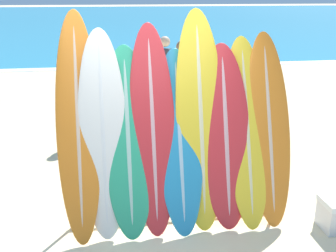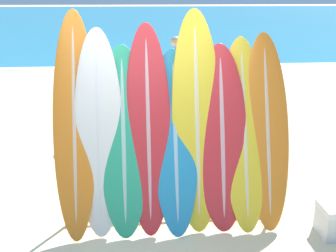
% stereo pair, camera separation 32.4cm
% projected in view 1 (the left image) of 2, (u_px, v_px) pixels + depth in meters
% --- Properties ---
extents(ground_plane, '(160.00, 160.00, 0.00)m').
position_uv_depth(ground_plane, '(157.00, 233.00, 4.53)').
color(ground_plane, beige).
extents(ocean_water, '(120.00, 60.00, 0.01)m').
position_uv_depth(ocean_water, '(112.00, 17.00, 41.68)').
color(ocean_water, teal).
rests_on(ocean_water, ground_plane).
extents(surfboard_rack, '(2.54, 0.04, 0.91)m').
position_uv_depth(surfboard_rack, '(178.00, 183.00, 4.65)').
color(surfboard_rack, slate).
rests_on(surfboard_rack, ground_plane).
extents(surfboard_slot_0, '(0.49, 1.05, 2.47)m').
position_uv_depth(surfboard_slot_0, '(78.00, 125.00, 4.35)').
color(surfboard_slot_0, orange).
rests_on(surfboard_slot_0, ground_plane).
extents(surfboard_slot_1, '(0.54, 0.81, 2.27)m').
position_uv_depth(surfboard_slot_1, '(103.00, 134.00, 4.37)').
color(surfboard_slot_1, silver).
rests_on(surfboard_slot_1, ground_plane).
extents(surfboard_slot_2, '(0.57, 0.86, 2.08)m').
position_uv_depth(surfboard_slot_2, '(128.00, 141.00, 4.41)').
color(surfboard_slot_2, '#289E70').
rests_on(surfboard_slot_2, ground_plane).
extents(surfboard_slot_3, '(0.52, 0.89, 2.32)m').
position_uv_depth(surfboard_slot_3, '(153.00, 129.00, 4.45)').
color(surfboard_slot_3, red).
rests_on(surfboard_slot_3, ground_plane).
extents(surfboard_slot_4, '(0.53, 0.90, 2.03)m').
position_uv_depth(surfboard_slot_4, '(180.00, 141.00, 4.50)').
color(surfboard_slot_4, teal).
rests_on(surfboard_slot_4, ground_plane).
extents(surfboard_slot_5, '(0.57, 0.85, 2.47)m').
position_uv_depth(surfboard_slot_5, '(201.00, 120.00, 4.52)').
color(surfboard_slot_5, yellow).
rests_on(surfboard_slot_5, ground_plane).
extents(surfboard_slot_6, '(0.60, 0.78, 2.09)m').
position_uv_depth(surfboard_slot_6, '(225.00, 136.00, 4.56)').
color(surfboard_slot_6, red).
rests_on(surfboard_slot_6, ground_plane).
extents(surfboard_slot_7, '(0.52, 0.91, 2.15)m').
position_uv_depth(surfboard_slot_7, '(247.00, 132.00, 4.62)').
color(surfboard_slot_7, yellow).
rests_on(surfboard_slot_7, ground_plane).
extents(surfboard_slot_8, '(0.52, 0.89, 2.20)m').
position_uv_depth(surfboard_slot_8, '(269.00, 128.00, 4.65)').
color(surfboard_slot_8, orange).
rests_on(surfboard_slot_8, ground_plane).
extents(person_near_water, '(0.24, 0.30, 1.80)m').
position_uv_depth(person_near_water, '(182.00, 85.00, 7.35)').
color(person_near_water, '#846047').
rests_on(person_near_water, ground_plane).
extents(person_mid_beach, '(0.28, 0.24, 1.66)m').
position_uv_depth(person_mid_beach, '(95.00, 89.00, 7.37)').
color(person_mid_beach, beige).
rests_on(person_mid_beach, ground_plane).
extents(person_far_left, '(0.30, 0.26, 1.72)m').
position_uv_depth(person_far_left, '(165.00, 72.00, 8.68)').
color(person_far_left, beige).
rests_on(person_far_left, ground_plane).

